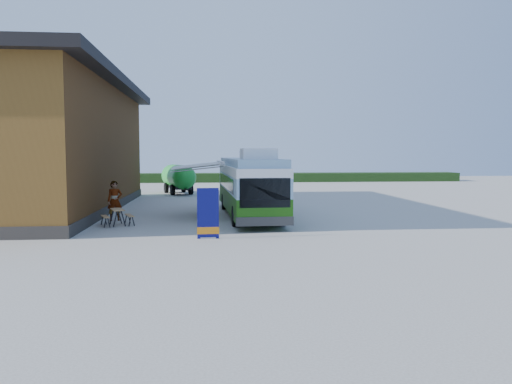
{
  "coord_description": "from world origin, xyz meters",
  "views": [
    {
      "loc": [
        -1.18,
        -19.18,
        3.21
      ],
      "look_at": [
        1.03,
        4.32,
        1.4
      ],
      "focal_mm": 35.0,
      "sensor_mm": 36.0,
      "label": 1
    }
  ],
  "objects": [
    {
      "name": "barn",
      "position": [
        -10.5,
        10.0,
        3.59
      ],
      "size": [
        9.6,
        21.2,
        7.5
      ],
      "color": "brown",
      "rests_on": "ground"
    },
    {
      "name": "bus",
      "position": [
        0.86,
        6.3,
        1.64
      ],
      "size": [
        2.81,
        11.29,
        3.44
      ],
      "rotation": [
        0.0,
        0.0,
        0.04
      ],
      "color": "#1F6510",
      "rests_on": "ground"
    },
    {
      "name": "slurry_tanker",
      "position": [
        -3.68,
        21.38,
        1.34
      ],
      "size": [
        3.02,
        6.11,
        2.33
      ],
      "rotation": [
        0.0,
        0.0,
        0.28
      ],
      "color": "#1B952A",
      "rests_on": "ground"
    },
    {
      "name": "person_b",
      "position": [
        0.1,
        7.62,
        0.85
      ],
      "size": [
        0.92,
        1.01,
        1.69
      ],
      "primitive_type": "imported",
      "rotation": [
        0.0,
        0.0,
        -2.0
      ],
      "color": "#999999",
      "rests_on": "ground"
    },
    {
      "name": "awning",
      "position": [
        -1.62,
        6.39,
        2.51
      ],
      "size": [
        2.7,
        4.19,
        0.51
      ],
      "rotation": [
        0.0,
        0.0,
        0.04
      ],
      "color": "white",
      "rests_on": "ground"
    },
    {
      "name": "person_a",
      "position": [
        -5.7,
        5.14,
        0.96
      ],
      "size": [
        0.81,
        0.65,
        1.93
      ],
      "primitive_type": "imported",
      "rotation": [
        0.0,
        0.0,
        0.3
      ],
      "color": "#999999",
      "rests_on": "ground"
    },
    {
      "name": "banner",
      "position": [
        -1.23,
        -0.39,
        0.79
      ],
      "size": [
        0.84,
        0.2,
        1.93
      ],
      "rotation": [
        0.0,
        0.0,
        0.04
      ],
      "color": "#0B0D5A",
      "rests_on": "ground"
    },
    {
      "name": "picnic_table",
      "position": [
        -5.29,
        3.49,
        0.55
      ],
      "size": [
        1.61,
        1.52,
        0.74
      ],
      "rotation": [
        0.0,
        0.0,
        0.34
      ],
      "color": "#AD8452",
      "rests_on": "ground"
    },
    {
      "name": "ground",
      "position": [
        0.0,
        0.0,
        0.0
      ],
      "size": [
        100.0,
        100.0,
        0.0
      ],
      "primitive_type": "plane",
      "color": "#BCB7AD",
      "rests_on": "ground"
    },
    {
      "name": "hedge",
      "position": [
        8.0,
        38.0,
        0.5
      ],
      "size": [
        40.0,
        3.0,
        1.0
      ],
      "primitive_type": "cube",
      "color": "#264419",
      "rests_on": "ground"
    }
  ]
}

